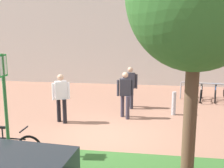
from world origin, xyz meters
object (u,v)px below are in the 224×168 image
object	(u,v)px
bike_at_sign	(10,146)
bike_rack_cluster	(223,94)
parking_sign_post	(5,93)
person_suited_navy	(125,92)
person_suited_dark	(130,85)
bollard_steel	(174,103)
person_shirt_white	(61,95)

from	to	relation	value
bike_at_sign	bike_rack_cluster	bearing A→B (deg)	45.33
parking_sign_post	person_suited_navy	size ratio (longest dim) A/B	1.55
parking_sign_post	person_suited_dark	size ratio (longest dim) A/B	1.55
person_suited_dark	bike_at_sign	bearing A→B (deg)	-116.61
bollard_steel	bike_at_sign	bearing A→B (deg)	-134.52
bollard_steel	person_suited_navy	bearing A→B (deg)	-160.37
parking_sign_post	person_suited_navy	world-z (taller)	parking_sign_post
person_suited_navy	bollard_steel	bearing A→B (deg)	19.63
bollard_steel	person_shirt_white	bearing A→B (deg)	-159.48
person_shirt_white	parking_sign_post	bearing A→B (deg)	-96.52
person_suited_navy	bike_at_sign	bearing A→B (deg)	-123.78
bike_at_sign	bike_rack_cluster	world-z (taller)	bike_at_sign
parking_sign_post	person_shirt_white	world-z (taller)	parking_sign_post
person_shirt_white	bike_at_sign	bearing A→B (deg)	-96.92
person_shirt_white	person_suited_dark	distance (m)	3.13
bollard_steel	person_suited_dark	distance (m)	1.96
parking_sign_post	bollard_steel	distance (m)	6.32
parking_sign_post	bike_rack_cluster	distance (m)	9.60
bike_at_sign	person_suited_dark	world-z (taller)	person_suited_dark
bike_rack_cluster	person_suited_dark	world-z (taller)	person_suited_dark
person_suited_navy	person_shirt_white	size ratio (longest dim) A/B	1.00
bollard_steel	person_suited_dark	xyz separation A→B (m)	(-1.74, 0.74, 0.53)
bike_rack_cluster	bollard_steel	xyz separation A→B (m)	(-2.34, -2.34, 0.10)
bike_rack_cluster	person_suited_navy	xyz separation A→B (m)	(-4.14, -2.99, 0.64)
person_suited_navy	person_shirt_white	bearing A→B (deg)	-158.74
bollard_steel	person_shirt_white	xyz separation A→B (m)	(-3.95, -1.48, 0.53)
person_suited_navy	person_suited_dark	xyz separation A→B (m)	(0.07, 1.38, 0.00)
person_suited_navy	bike_rack_cluster	bearing A→B (deg)	35.79
bike_rack_cluster	bike_at_sign	bearing A→B (deg)	-134.67
parking_sign_post	bike_rack_cluster	xyz separation A→B (m)	(6.63, 6.81, -1.38)
parking_sign_post	bike_at_sign	bearing A→B (deg)	96.15
parking_sign_post	bike_rack_cluster	world-z (taller)	parking_sign_post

